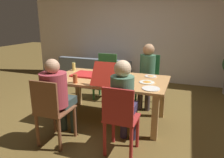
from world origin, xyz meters
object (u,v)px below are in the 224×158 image
object	(u,v)px
person_2	(124,99)
plate_0	(151,76)
drinking_glass_1	(74,67)
chair_3	(106,75)
chair_1	(148,77)
couch	(96,74)
plate_2	(123,74)
plate_1	(147,82)
chair_2	(120,119)
pizza_box_1	(85,74)
drinking_glass_2	(75,79)
drinking_glass_0	(65,77)
plate_3	(151,89)
chair_0	(52,111)
person_0	(57,93)
person_1	(147,70)
pizza_box_0	(110,79)
dining_table	(110,85)

from	to	relation	value
person_2	plate_0	xyz separation A→B (m)	(0.14, 1.08, 0.03)
drinking_glass_1	chair_3	bearing A→B (deg)	60.56
chair_1	couch	world-z (taller)	chair_1
plate_2	plate_1	bearing A→B (deg)	-35.95
plate_2	chair_2	bearing A→B (deg)	-74.56
person_2	pizza_box_1	size ratio (longest dim) A/B	2.97
drinking_glass_1	drinking_glass_2	distance (m)	0.83
person_2	drinking_glass_0	xyz separation A→B (m)	(-1.10, 0.39, 0.09)
plate_3	drinking_glass_1	size ratio (longest dim) A/B	1.69
couch	chair_2	bearing A→B (deg)	-60.43
chair_0	plate_3	xyz separation A→B (m)	(1.18, 0.66, 0.23)
chair_2	plate_1	bearing A→B (deg)	79.95
chair_3	couch	bearing A→B (deg)	125.73
plate_3	drinking_glass_2	size ratio (longest dim) A/B	1.81
drinking_glass_2	person_2	bearing A→B (deg)	-20.41
pizza_box_1	plate_0	distance (m)	1.12
person_2	drinking_glass_2	world-z (taller)	person_2
chair_2	person_0	bearing A→B (deg)	176.61
chair_1	person_1	xyz separation A→B (m)	(-0.00, -0.16, 0.17)
chair_2	drinking_glass_0	world-z (taller)	chair_2
person_2	pizza_box_0	distance (m)	0.67
chair_0	plate_2	distance (m)	1.44
plate_1	drinking_glass_1	xyz separation A→B (m)	(-1.45, 0.33, 0.06)
drinking_glass_1	plate_2	bearing A→B (deg)	1.61
pizza_box_0	plate_0	size ratio (longest dim) A/B	2.83
chair_2	plate_3	world-z (taller)	chair_2
pizza_box_0	person_0	bearing A→B (deg)	-129.80
dining_table	drinking_glass_1	bearing A→B (deg)	160.91
dining_table	drinking_glass_0	bearing A→B (deg)	-150.86
person_2	plate_0	world-z (taller)	person_2
pizza_box_1	plate_2	size ratio (longest dim) A/B	1.96
couch	pizza_box_0	bearing A→B (deg)	-60.37
person_2	drinking_glass_2	distance (m)	0.93
pizza_box_1	couch	world-z (taller)	pizza_box_1
drinking_glass_0	chair_0	bearing A→B (deg)	-74.12
chair_3	plate_0	size ratio (longest dim) A/B	4.74
drinking_glass_0	drinking_glass_1	world-z (taller)	drinking_glass_1
plate_0	person_2	bearing A→B (deg)	-97.60
pizza_box_1	drinking_glass_1	world-z (taller)	drinking_glass_1
plate_1	chair_1	bearing A→B (deg)	98.81
person_0	pizza_box_0	world-z (taller)	person_0
pizza_box_1	person_0	bearing A→B (deg)	-88.63
chair_2	plate_2	world-z (taller)	chair_2
person_0	plate_3	distance (m)	1.29
pizza_box_0	chair_0	bearing A→B (deg)	-124.23
person_2	chair_1	bearing A→B (deg)	90.00
pizza_box_0	pizza_box_1	distance (m)	0.61
chair_2	plate_3	bearing A→B (deg)	65.36
dining_table	person_2	xyz separation A→B (m)	(0.46, -0.75, 0.08)
dining_table	couch	world-z (taller)	dining_table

